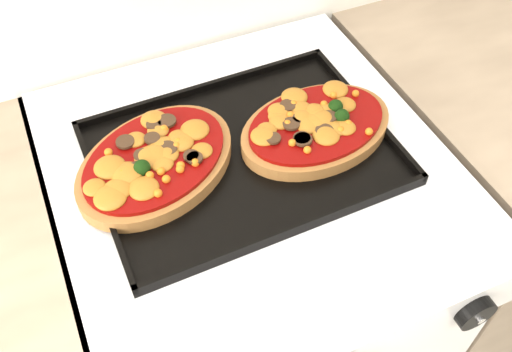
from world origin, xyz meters
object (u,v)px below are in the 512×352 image
stove (250,302)px  baking_tray (243,152)px  pizza_right (316,127)px  pizza_left (156,161)px

stove → baking_tray: 0.47m
stove → baking_tray: size_ratio=2.06×
pizza_right → baking_tray: bearing=174.9°
baking_tray → pizza_left: size_ratio=1.71×
pizza_left → pizza_right: bearing=-7.4°
stove → pizza_right: (0.11, -0.00, 0.48)m
baking_tray → pizza_left: pizza_left is taller
pizza_left → baking_tray: bearing=-9.5°
stove → pizza_right: pizza_right is taller
stove → baking_tray: baking_tray is taller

